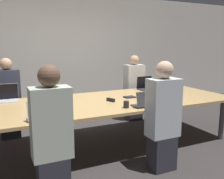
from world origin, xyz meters
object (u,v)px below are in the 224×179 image
at_px(cup_near_midright, 126,104).
at_px(cup_far_right, 157,87).
at_px(laptop_far_left, 7,96).
at_px(laptop_far_right, 146,86).
at_px(person_near_left, 52,135).
at_px(laptop_near_midright, 146,102).
at_px(person_far_right, 134,89).
at_px(person_near_midright, 163,118).
at_px(stapler, 111,100).
at_px(cup_near_left, 63,112).
at_px(person_far_left, 9,100).
at_px(laptop_near_left, 42,114).

distance_m(cup_near_midright, cup_far_right, 1.65).
bearing_deg(laptop_far_left, cup_near_midright, -38.21).
height_order(laptop_far_right, person_near_left, person_near_left).
distance_m(laptop_near_midright, cup_near_midright, 0.28).
bearing_deg(laptop_far_left, person_far_right, 9.74).
relative_size(laptop_near_midright, person_far_right, 0.24).
bearing_deg(person_near_midright, stapler, -72.76).
bearing_deg(laptop_near_midright, person_near_midright, 88.25).
xyz_separation_m(cup_near_left, person_far_left, (-0.55, 1.56, -0.11)).
distance_m(laptop_near_midright, person_far_right, 1.83).
bearing_deg(stapler, cup_near_midright, -106.35).
relative_size(person_near_midright, person_far_left, 1.01).
bearing_deg(laptop_near_left, cup_far_right, -155.07).
relative_size(laptop_near_left, person_far_left, 0.25).
xyz_separation_m(laptop_near_midright, person_far_right, (0.77, 1.65, -0.13)).
bearing_deg(cup_near_left, stapler, 27.47).
xyz_separation_m(cup_near_midright, person_near_left, (-1.13, -0.50, -0.10)).
bearing_deg(cup_near_left, laptop_near_midright, -3.26).
height_order(laptop_far_right, cup_far_right, laptop_far_right).
height_order(laptop_far_right, laptop_far_left, laptop_far_left).
distance_m(cup_far_right, laptop_near_left, 2.66).
distance_m(laptop_far_right, stapler, 1.25).
relative_size(laptop_far_right, laptop_far_left, 0.96).
relative_size(cup_near_midright, cup_far_right, 0.97).
relative_size(person_near_midright, person_far_right, 1.02).
relative_size(person_near_midright, laptop_far_right, 4.32).
height_order(laptop_far_left, person_far_left, person_far_left).
bearing_deg(laptop_near_midright, laptop_far_left, -34.87).
relative_size(laptop_near_left, person_near_left, 0.25).
relative_size(person_near_left, person_far_left, 1.02).
distance_m(person_far_right, person_near_left, 3.02).
relative_size(laptop_far_right, stapler, 2.08).
distance_m(laptop_near_midright, stapler, 0.60).
distance_m(person_near_midright, cup_far_right, 1.84).
distance_m(person_far_right, cup_near_left, 2.50).
bearing_deg(person_near_left, laptop_near_midright, -162.58).
bearing_deg(cup_far_right, person_near_midright, -123.06).
relative_size(cup_near_midright, person_far_right, 0.07).
relative_size(laptop_near_midright, stapler, 2.16).
distance_m(cup_near_midright, stapler, 0.45).
bearing_deg(cup_near_midright, laptop_near_midright, -12.38).
relative_size(cup_near_midright, cup_near_left, 1.04).
xyz_separation_m(person_near_left, person_far_left, (-0.30, 2.07, -0.02)).
bearing_deg(stapler, person_far_left, 122.18).
bearing_deg(stapler, person_far_right, 26.98).
bearing_deg(laptop_far_right, laptop_near_midright, -122.78).
distance_m(laptop_near_midright, laptop_far_right, 1.40).
bearing_deg(laptop_near_left, stapler, -155.18).
relative_size(person_near_midright, laptop_near_left, 4.03).
relative_size(cup_near_left, laptop_far_left, 0.27).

